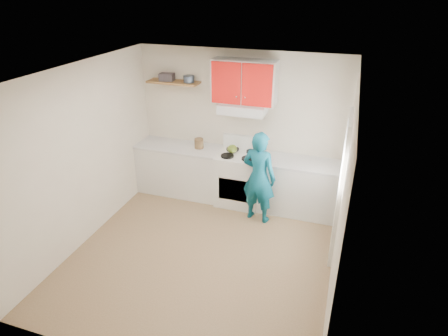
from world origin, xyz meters
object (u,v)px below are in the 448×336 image
(crock, at_px, (199,144))
(tin, at_px, (189,79))
(kettle, at_px, (232,149))
(stove, at_px, (240,179))
(person, at_px, (259,177))

(crock, bearing_deg, tin, 147.67)
(tin, bearing_deg, kettle, -9.91)
(crock, bearing_deg, kettle, -1.54)
(kettle, xyz_separation_m, crock, (-0.62, 0.02, 0.00))
(stove, distance_m, crock, 0.94)
(kettle, relative_size, crock, 0.88)
(tin, bearing_deg, stove, -10.27)
(stove, bearing_deg, kettle, 167.82)
(stove, xyz_separation_m, tin, (-0.96, 0.17, 1.63))
(person, bearing_deg, kettle, -26.26)
(stove, height_order, crock, crock)
(tin, relative_size, person, 0.12)
(kettle, bearing_deg, crock, -166.38)
(kettle, xyz_separation_m, person, (0.59, -0.46, -0.22))
(crock, height_order, person, person)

